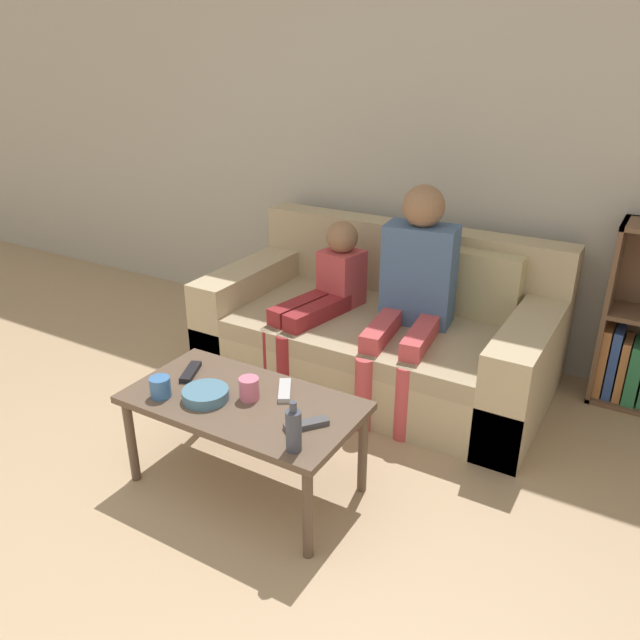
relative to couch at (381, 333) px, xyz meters
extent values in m
cube|color=#B7B2A8|center=(-0.11, 0.58, 1.04)|extent=(12.00, 0.06, 2.60)
cube|color=tan|center=(-0.01, -0.05, -0.12)|extent=(1.86, 1.00, 0.29)
cube|color=tan|center=(-0.01, -0.14, 0.08)|extent=(1.42, 0.82, 0.10)
cube|color=tan|center=(-0.01, 0.36, 0.33)|extent=(1.86, 0.18, 0.41)
cube|color=tan|center=(-0.83, -0.05, 0.01)|extent=(0.22, 1.00, 0.55)
cube|color=tan|center=(0.81, -0.05, 0.01)|extent=(0.22, 1.00, 0.55)
cube|color=tan|center=(0.50, 0.21, 0.31)|extent=(0.36, 0.12, 0.36)
cube|color=brown|center=(1.08, 0.40, 0.22)|extent=(0.02, 0.28, 0.96)
cube|color=#B77542|center=(1.12, 0.39, -0.05)|extent=(0.04, 0.17, 0.38)
cube|color=#33519E|center=(1.16, 0.39, -0.05)|extent=(0.04, 0.18, 0.38)
cube|color=#B77542|center=(1.21, 0.39, -0.07)|extent=(0.04, 0.18, 0.34)
cube|color=#2D7A4C|center=(1.27, 0.39, -0.07)|extent=(0.06, 0.21, 0.33)
cylinder|color=brown|center=(-0.51, -1.40, -0.06)|extent=(0.04, 0.04, 0.39)
cylinder|color=brown|center=(0.37, -1.40, -0.06)|extent=(0.04, 0.04, 0.39)
cylinder|color=brown|center=(-0.51, -0.96, -0.06)|extent=(0.04, 0.04, 0.39)
cylinder|color=brown|center=(0.37, -0.96, -0.06)|extent=(0.04, 0.04, 0.39)
cube|color=brown|center=(-0.07, -1.18, 0.15)|extent=(0.96, 0.52, 0.03)
cylinder|color=#C6474C|center=(0.17, -0.54, -0.07)|extent=(0.10, 0.10, 0.39)
cylinder|color=#C6474C|center=(0.36, -0.52, -0.07)|extent=(0.10, 0.10, 0.39)
cube|color=#C6474C|center=(0.13, -0.28, 0.17)|extent=(0.15, 0.46, 0.09)
cube|color=#C6474C|center=(0.33, -0.26, 0.17)|extent=(0.15, 0.46, 0.09)
cube|color=#476693|center=(0.20, -0.01, 0.39)|extent=(0.38, 0.24, 0.52)
sphere|color=#936B4C|center=(0.20, -0.01, 0.75)|extent=(0.21, 0.21, 0.21)
cylinder|color=maroon|center=(-0.41, -0.50, -0.07)|extent=(0.11, 0.11, 0.39)
cylinder|color=maroon|center=(-0.30, -0.52, -0.07)|extent=(0.11, 0.11, 0.39)
cube|color=maroon|center=(-0.36, -0.25, 0.17)|extent=(0.18, 0.46, 0.09)
cube|color=maroon|center=(-0.25, -0.27, 0.17)|extent=(0.18, 0.46, 0.09)
cube|color=#C6474C|center=(-0.26, 0.00, 0.28)|extent=(0.24, 0.24, 0.31)
sphere|color=#936B4C|center=(-0.26, 0.00, 0.52)|extent=(0.18, 0.18, 0.18)
cylinder|color=pink|center=(-0.05, -1.16, 0.21)|extent=(0.08, 0.08, 0.09)
cylinder|color=#3D70B2|center=(-0.37, -1.33, 0.21)|extent=(0.08, 0.08, 0.09)
cube|color=#47474C|center=(0.26, -1.21, 0.17)|extent=(0.14, 0.16, 0.02)
cube|color=#B7B7BC|center=(0.05, -1.05, 0.17)|extent=(0.13, 0.17, 0.02)
cube|color=black|center=(-0.39, -1.12, 0.17)|extent=(0.11, 0.18, 0.02)
cylinder|color=teal|center=(-0.20, -1.25, 0.19)|extent=(0.19, 0.19, 0.05)
cylinder|color=#424756|center=(0.30, -1.36, 0.24)|extent=(0.06, 0.06, 0.16)
cylinder|color=#424756|center=(0.30, -1.36, 0.34)|extent=(0.03, 0.03, 0.04)
camera|label=1|loc=(1.31, -2.89, 1.48)|focal=35.00mm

